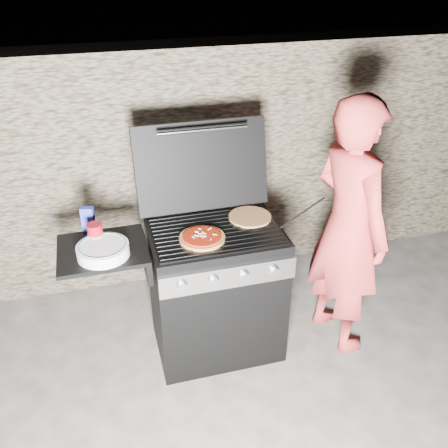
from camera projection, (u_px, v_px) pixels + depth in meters
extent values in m
plane|color=#3F3B38|center=(217.00, 343.00, 3.44)|extent=(50.00, 50.00, 0.00)
cube|color=#7B6B55|center=(182.00, 165.00, 3.86)|extent=(8.00, 0.35, 1.80)
cylinder|color=tan|center=(250.00, 217.00, 3.11)|extent=(0.30, 0.30, 0.01)
cylinder|color=maroon|center=(96.00, 235.00, 2.83)|extent=(0.11, 0.11, 0.14)
cube|color=#2A33B2|center=(88.00, 219.00, 2.96)|extent=(0.08, 0.06, 0.16)
cylinder|color=white|center=(103.00, 250.00, 2.75)|extent=(0.29, 0.29, 0.07)
imported|color=#C23635|center=(348.00, 228.00, 3.11)|extent=(0.53, 0.70, 1.72)
cylinder|color=black|center=(303.00, 213.00, 3.09)|extent=(0.37, 0.18, 0.08)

